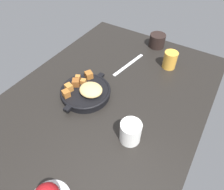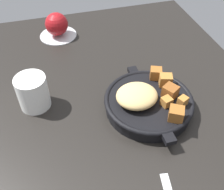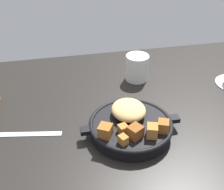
% 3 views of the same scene
% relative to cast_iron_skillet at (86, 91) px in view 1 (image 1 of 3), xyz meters
% --- Properties ---
extents(ground_plane, '(1.13, 0.79, 0.02)m').
position_rel_cast_iron_skillet_xyz_m(ground_plane, '(-0.04, 0.08, -0.04)').
color(ground_plane, black).
extents(cast_iron_skillet, '(0.26, 0.21, 0.07)m').
position_rel_cast_iron_skillet_xyz_m(cast_iron_skillet, '(0.00, 0.00, 0.00)').
color(cast_iron_skillet, black).
rests_on(cast_iron_skillet, ground_plane).
extents(butter_knife, '(0.23, 0.05, 0.00)m').
position_rel_cast_iron_skillet_xyz_m(butter_knife, '(-0.28, 0.05, -0.02)').
color(butter_knife, silver).
rests_on(butter_knife, ground_plane).
extents(coffee_mug_dark, '(0.09, 0.09, 0.07)m').
position_rel_cast_iron_skillet_xyz_m(coffee_mug_dark, '(-0.52, 0.10, 0.01)').
color(coffee_mug_dark, black).
rests_on(coffee_mug_dark, ground_plane).
extents(white_creamer_pitcher, '(0.07, 0.07, 0.08)m').
position_rel_cast_iron_skillet_xyz_m(white_creamer_pitcher, '(0.09, 0.26, 0.02)').
color(white_creamer_pitcher, white).
rests_on(white_creamer_pitcher, ground_plane).
extents(juice_glass_amber, '(0.07, 0.07, 0.08)m').
position_rel_cast_iron_skillet_xyz_m(juice_glass_amber, '(-0.38, 0.23, 0.02)').
color(juice_glass_amber, gold).
rests_on(juice_glass_amber, ground_plane).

